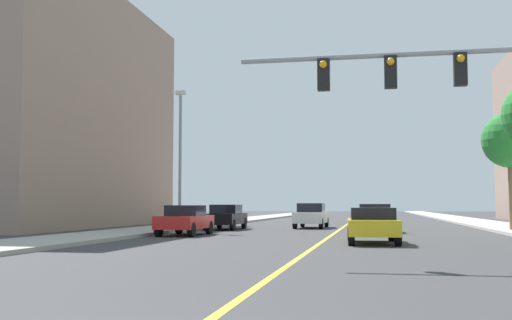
{
  "coord_description": "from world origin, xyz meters",
  "views": [
    {
      "loc": [
        1.99,
        -4.23,
        1.39
      ],
      "look_at": [
        -3.3,
        23.1,
        3.44
      ],
      "focal_mm": 43.05,
      "sensor_mm": 36.0,
      "label": 1
    }
  ],
  "objects_px": {
    "car_silver": "(374,217)",
    "car_red": "(185,220)",
    "street_lamp": "(180,151)",
    "car_white": "(311,215)",
    "traffic_signal_mast": "(491,87)",
    "palm_far": "(510,141)",
    "car_black": "(226,217)",
    "car_yellow": "(372,225)",
    "car_green": "(372,214)"
  },
  "relations": [
    {
      "from": "palm_far",
      "to": "car_white",
      "type": "bearing_deg",
      "value": 158.44
    },
    {
      "from": "car_black",
      "to": "car_yellow",
      "type": "bearing_deg",
      "value": 125.73
    },
    {
      "from": "car_yellow",
      "to": "car_red",
      "type": "relative_size",
      "value": 1.05
    },
    {
      "from": "car_silver",
      "to": "car_yellow",
      "type": "relative_size",
      "value": 1.05
    },
    {
      "from": "palm_far",
      "to": "car_red",
      "type": "height_order",
      "value": "palm_far"
    },
    {
      "from": "traffic_signal_mast",
      "to": "car_white",
      "type": "xyz_separation_m",
      "value": [
        -6.69,
        21.54,
        -3.57
      ]
    },
    {
      "from": "palm_far",
      "to": "car_black",
      "type": "xyz_separation_m",
      "value": [
        -15.27,
        0.95,
        -3.95
      ]
    },
    {
      "from": "street_lamp",
      "to": "car_yellow",
      "type": "bearing_deg",
      "value": -41.55
    },
    {
      "from": "car_white",
      "to": "car_red",
      "type": "height_order",
      "value": "car_white"
    },
    {
      "from": "traffic_signal_mast",
      "to": "car_white",
      "type": "relative_size",
      "value": 2.22
    },
    {
      "from": "street_lamp",
      "to": "car_green",
      "type": "xyz_separation_m",
      "value": [
        10.22,
        14.41,
        -3.61
      ]
    },
    {
      "from": "car_white",
      "to": "palm_far",
      "type": "bearing_deg",
      "value": -20.56
    },
    {
      "from": "street_lamp",
      "to": "car_white",
      "type": "relative_size",
      "value": 1.68
    },
    {
      "from": "street_lamp",
      "to": "car_white",
      "type": "height_order",
      "value": "street_lamp"
    },
    {
      "from": "car_white",
      "to": "car_black",
      "type": "distance_m",
      "value": 5.62
    },
    {
      "from": "traffic_signal_mast",
      "to": "palm_far",
      "type": "height_order",
      "value": "palm_far"
    },
    {
      "from": "street_lamp",
      "to": "car_red",
      "type": "height_order",
      "value": "street_lamp"
    },
    {
      "from": "car_yellow",
      "to": "car_green",
      "type": "xyz_separation_m",
      "value": [
        -0.1,
        23.55,
        0.04
      ]
    },
    {
      "from": "car_silver",
      "to": "car_white",
      "type": "bearing_deg",
      "value": 126.55
    },
    {
      "from": "street_lamp",
      "to": "car_green",
      "type": "height_order",
      "value": "street_lamp"
    },
    {
      "from": "car_silver",
      "to": "car_red",
      "type": "distance_m",
      "value": 10.23
    },
    {
      "from": "street_lamp",
      "to": "palm_far",
      "type": "relative_size",
      "value": 1.25
    },
    {
      "from": "car_black",
      "to": "car_green",
      "type": "relative_size",
      "value": 1.09
    },
    {
      "from": "car_silver",
      "to": "car_white",
      "type": "relative_size",
      "value": 0.95
    },
    {
      "from": "car_black",
      "to": "car_red",
      "type": "bearing_deg",
      "value": 87.64
    },
    {
      "from": "car_white",
      "to": "car_red",
      "type": "distance_m",
      "value": 11.26
    },
    {
      "from": "car_yellow",
      "to": "car_green",
      "type": "distance_m",
      "value": 23.55
    },
    {
      "from": "car_yellow",
      "to": "car_black",
      "type": "bearing_deg",
      "value": 123.23
    },
    {
      "from": "street_lamp",
      "to": "car_white",
      "type": "xyz_separation_m",
      "value": [
        6.6,
        5.5,
        -3.57
      ]
    },
    {
      "from": "car_yellow",
      "to": "car_white",
      "type": "bearing_deg",
      "value": 101.39
    },
    {
      "from": "palm_far",
      "to": "car_silver",
      "type": "relative_size",
      "value": 1.42
    },
    {
      "from": "car_yellow",
      "to": "car_black",
      "type": "height_order",
      "value": "car_black"
    },
    {
      "from": "palm_far",
      "to": "car_silver",
      "type": "distance_m",
      "value": 7.98
    },
    {
      "from": "palm_far",
      "to": "car_red",
      "type": "xyz_separation_m",
      "value": [
        -15.51,
        -5.96,
        -3.97
      ]
    },
    {
      "from": "car_green",
      "to": "traffic_signal_mast",
      "type": "bearing_deg",
      "value": -85.23
    },
    {
      "from": "street_lamp",
      "to": "car_green",
      "type": "relative_size",
      "value": 1.95
    },
    {
      "from": "traffic_signal_mast",
      "to": "car_white",
      "type": "bearing_deg",
      "value": 107.27
    },
    {
      "from": "car_white",
      "to": "car_black",
      "type": "bearing_deg",
      "value": -143.31
    },
    {
      "from": "street_lamp",
      "to": "car_black",
      "type": "distance_m",
      "value": 4.69
    },
    {
      "from": "traffic_signal_mast",
      "to": "street_lamp",
      "type": "relative_size",
      "value": 1.32
    },
    {
      "from": "traffic_signal_mast",
      "to": "car_white",
      "type": "height_order",
      "value": "traffic_signal_mast"
    },
    {
      "from": "traffic_signal_mast",
      "to": "car_silver",
      "type": "relative_size",
      "value": 2.34
    },
    {
      "from": "car_silver",
      "to": "palm_far",
      "type": "bearing_deg",
      "value": 0.3
    },
    {
      "from": "car_red",
      "to": "car_green",
      "type": "relative_size",
      "value": 1.0
    },
    {
      "from": "car_yellow",
      "to": "car_black",
      "type": "distance_m",
      "value": 14.07
    },
    {
      "from": "traffic_signal_mast",
      "to": "palm_far",
      "type": "distance_m",
      "value": 17.77
    },
    {
      "from": "car_black",
      "to": "palm_far",
      "type": "bearing_deg",
      "value": 176.08
    },
    {
      "from": "street_lamp",
      "to": "car_yellow",
      "type": "distance_m",
      "value": 14.26
    },
    {
      "from": "traffic_signal_mast",
      "to": "car_black",
      "type": "relative_size",
      "value": 2.37
    },
    {
      "from": "car_silver",
      "to": "car_green",
      "type": "relative_size",
      "value": 1.1
    }
  ]
}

